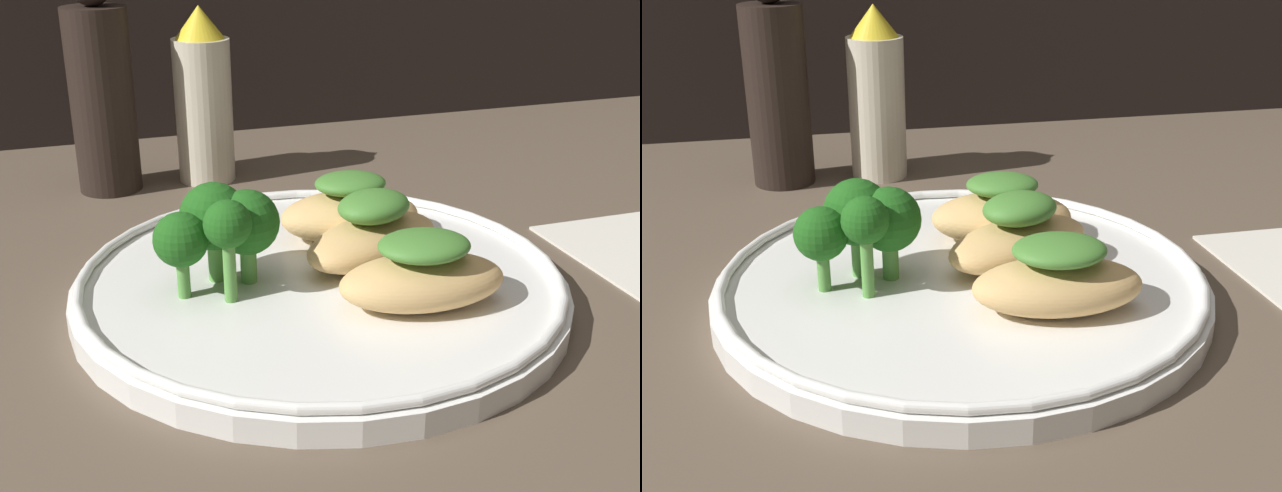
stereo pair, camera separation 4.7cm
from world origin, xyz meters
TOP-DOWN VIEW (x-y plane):
  - ground_plane at (0.00, 0.00)cm, footprint 180.00×180.00cm
  - plate at (0.00, 0.00)cm, footprint 29.10×29.10cm
  - grilled_meat_front at (4.15, -5.21)cm, footprint 9.76×5.75cm
  - grilled_meat_middle at (3.75, 0.99)cm, footprint 11.04×8.51cm
  - grilled_meat_back at (3.74, 5.00)cm, footprint 9.76×6.52cm
  - broccoli_bunch at (-5.68, 0.73)cm, footprint 7.37×6.21cm
  - sauce_bottle at (-1.99, 24.36)cm, footprint 4.73×4.73cm
  - pepper_grinder at (-10.04, 24.36)cm, footprint 5.05×5.05cm

SIDE VIEW (x-z plane):
  - ground_plane at x=0.00cm, z-range -1.00..0.00cm
  - plate at x=0.00cm, z-range -0.01..1.99cm
  - grilled_meat_front at x=4.15cm, z-range 1.09..5.36cm
  - grilled_meat_middle at x=3.75cm, z-range 0.95..5.53cm
  - grilled_meat_back at x=3.74cm, z-range 1.01..5.53cm
  - broccoli_bunch at x=-5.68cm, z-range 2.19..8.18cm
  - sauce_bottle at x=-1.99cm, z-range -0.31..14.11cm
  - pepper_grinder at x=-10.04cm, z-range -0.87..17.02cm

